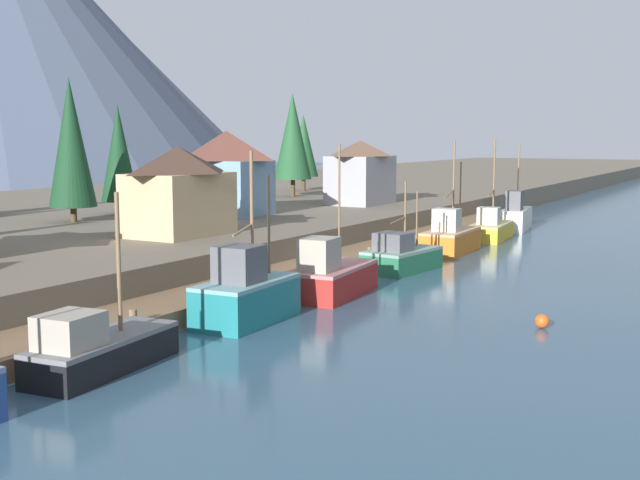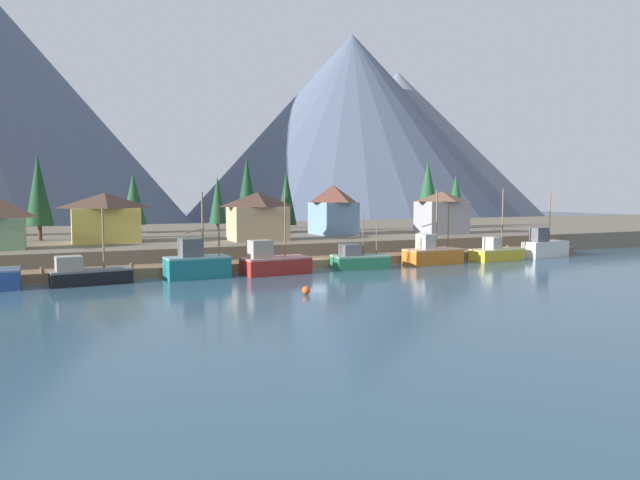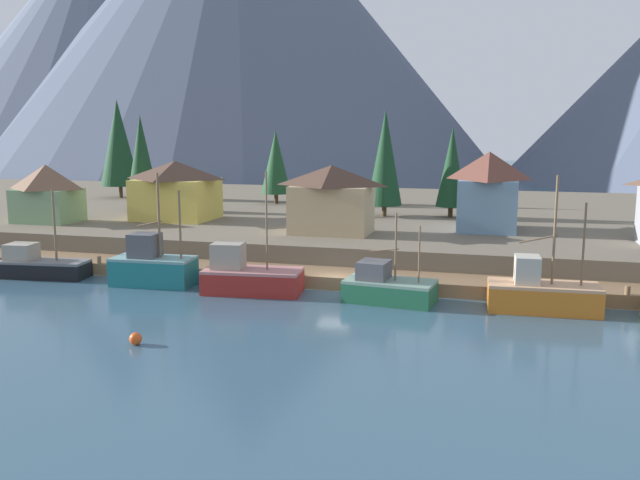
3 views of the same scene
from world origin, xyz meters
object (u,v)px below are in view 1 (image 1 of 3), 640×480
Objects in this scene: conifer_centre at (293,136)px; conifer_back_left at (119,153)px; fishing_boat_red at (330,276)px; house_tan at (179,190)px; house_blue at (227,172)px; channel_buoy at (542,321)px; fishing_boat_green at (401,257)px; house_grey at (360,172)px; fishing_boat_yellow at (490,229)px; fishing_boat_teal at (245,295)px; conifer_mid_left at (303,146)px; conifer_mid_right at (71,142)px; fishing_boat_black at (98,349)px; fishing_boat_white at (516,216)px; fishing_boat_orange at (450,238)px.

conifer_back_left is at bearing 174.67° from conifer_centre.
house_tan is (2.76, 13.60, 4.46)m from fishing_boat_red.
channel_buoy is (-18.09, -32.49, -5.89)m from house_blue.
house_tan reaches higher than fishing_boat_green.
fishing_boat_green is 38.44m from conifer_centre.
conifer_centre reaches higher than house_grey.
fishing_boat_green is 0.55× the size of conifer_centre.
fishing_boat_yellow is at bearing 6.87° from fishing_boat_green.
house_blue reaches higher than house_grey.
conifer_mid_left is at bearing 25.02° from fishing_boat_teal.
channel_buoy is at bearing -138.37° from conifer_mid_left.
fishing_boat_black is at bearing -131.89° from conifer_mid_right.
house_blue reaches higher than fishing_boat_teal.
house_tan is at bearing -178.18° from house_grey.
fishing_boat_white is (28.30, 0.28, 0.39)m from fishing_boat_green.
conifer_mid_right is at bearing 116.93° from fishing_boat_orange.
fishing_boat_white is 42.96m from conifer_mid_right.
conifer_centre is (17.08, 25.55, 8.09)m from fishing_boat_orange.
conifer_mid_left is (14.44, 15.45, 2.37)m from house_grey.
fishing_boat_orange is at bearing -3.46° from fishing_boat_teal.
conifer_mid_right is 7.21m from conifer_back_left.
conifer_centre reaches higher than house_tan.
conifer_centre is at bearing -155.81° from conifer_mid_left.
house_blue reaches higher than fishing_boat_white.
fishing_boat_yellow is 1.23× the size of house_tan.
channel_buoy is (16.49, -13.32, -0.64)m from fishing_boat_black.
house_grey is at bearing -115.23° from conifer_centre.
house_grey is (32.13, 14.53, 4.56)m from fishing_boat_red.
fishing_boat_orange is 29.80m from conifer_back_left.
fishing_boat_black is 1.14× the size of fishing_boat_green.
fishing_boat_teal is at bearing -6.33° from fishing_boat_black.
fishing_boat_orange is 0.78× the size of conifer_mid_right.
fishing_boat_teal is 8.08m from fishing_boat_red.
house_tan is 10.56× the size of channel_buoy.
channel_buoy is (-31.87, -13.18, -0.62)m from fishing_boat_yellow.
conifer_centre reaches higher than conifer_mid_right.
conifer_centre reaches higher than fishing_boat_yellow.
conifer_back_left reaches higher than house_blue.
fishing_boat_red is 1.39× the size of fishing_boat_green.
house_grey is at bearing 1.82° from house_tan.
fishing_boat_orange is at bearing -129.60° from house_grey.
fishing_boat_red is 14.57m from house_tan.
house_grey is at bearing 39.83° from fishing_boat_green.
fishing_boat_green is at bearing 47.51° from channel_buoy.
conifer_mid_right reaches higher than house_grey.
fishing_boat_white is 1.15× the size of house_tan.
conifer_back_left is (20.37, 27.89, 6.41)m from fishing_boat_teal.
fishing_boat_yellow is at bearing -118.90° from conifer_mid_left.
fishing_boat_white is at bearing 7.03° from fishing_boat_green.
channel_buoy is (-33.85, -27.47, -5.40)m from house_grey.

